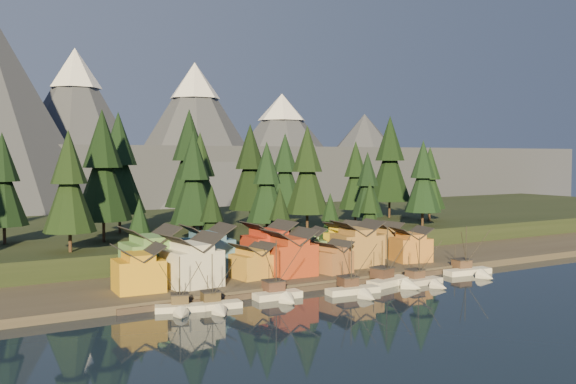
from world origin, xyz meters
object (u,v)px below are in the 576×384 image
boat_2 (280,287)px  house_front_1 (192,259)px  house_back_0 (150,253)px  boat_1 (215,299)px  boat_6 (472,266)px  boat_0 (180,301)px  house_back_1 (207,249)px  boat_5 (425,276)px  boat_3 (356,284)px  house_front_0 (138,267)px  boat_4 (394,274)px

boat_2 → house_front_1: (-11.65, 12.59, 4.24)m
house_back_0 → boat_1: bearing=-81.4°
boat_6 → house_back_0: size_ratio=1.16×
boat_0 → boat_6: bearing=17.9°
house_front_1 → boat_0: bearing=-125.8°
boat_1 → house_front_1: size_ratio=1.05×
house_front_1 → house_back_1: (6.94, 8.76, 0.28)m
house_back_0 → boat_5: bearing=-27.9°
boat_2 → house_front_1: 17.68m
boat_6 → house_back_1: size_ratio=1.20×
boat_1 → house_back_1: house_back_1 is taller
boat_6 → house_back_0: bearing=167.7°
boat_5 → house_back_0: bearing=151.3°
boat_0 → house_back_1: bearing=75.1°
boat_3 → house_back_1: bearing=132.8°
house_front_1 → house_back_0: 9.59m
house_front_0 → house_back_1: (17.00, 8.36, 0.98)m
house_front_0 → boat_0: bearing=-73.8°
boat_2 → boat_5: bearing=-4.4°
boat_1 → house_front_1: (1.63, 13.93, 4.73)m
boat_6 → boat_5: bearing=-163.8°
boat_2 → house_back_1: (-4.72, 21.36, 4.51)m
boat_3 → house_front_1: bearing=153.5°
boat_4 → house_front_1: (-37.17, 13.64, 4.12)m
house_back_1 → boat_5: bearing=-32.1°
boat_0 → boat_3: size_ratio=0.86×
boat_4 → house_front_1: boat_4 is taller
boat_5 → house_back_0: house_back_0 is taller
boat_4 → house_front_1: size_ratio=1.25×
boat_2 → house_front_0: size_ratio=1.33×
boat_6 → boat_1: bearing=-173.4°
boat_3 → boat_4: 11.71m
boat_0 → house_front_1: size_ratio=0.98×
boat_4 → house_front_0: 49.39m
boat_3 → house_front_0: size_ratio=1.33×
house_front_0 → house_back_1: house_back_1 is taller
boat_5 → house_front_1: bearing=157.1°
boat_3 → house_back_0: 39.83m
boat_2 → house_back_0: (-17.06, 20.50, 4.72)m
boat_1 → boat_2: bearing=14.4°
boat_0 → boat_1: bearing=4.0°
boat_1 → house_front_0: (-8.43, 14.33, 4.03)m
house_back_0 → boat_2: bearing=-51.5°
boat_0 → boat_6: 66.09m
boat_0 → boat_2: bearing=18.3°
boat_5 → house_front_0: house_front_0 is taller
boat_5 → house_back_1: bearing=143.0°
boat_3 → house_front_0: boat_3 is taller
boat_2 → house_back_1: bearing=104.8°
boat_2 → boat_4: boat_4 is taller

